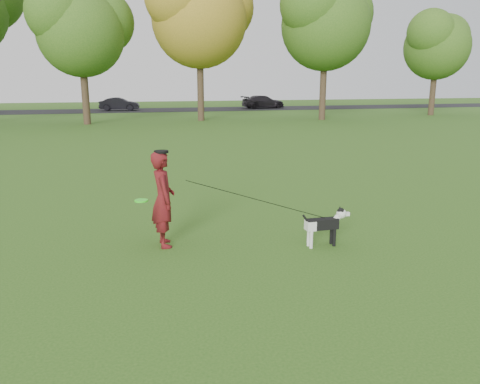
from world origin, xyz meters
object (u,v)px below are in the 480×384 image
object	(u,v)px
car_mid	(119,104)
car_right	(263,102)
man	(163,199)
dog	(326,223)

from	to	relation	value
car_mid	car_right	distance (m)	14.78
car_right	car_mid	bearing A→B (deg)	82.87
man	car_right	xyz separation A→B (m)	(14.40, 39.91, -0.18)
dog	car_right	bearing A→B (deg)	74.08
car_mid	car_right	world-z (taller)	car_right
dog	man	bearing A→B (deg)	164.91
man	car_mid	size ratio (longest dim) A/B	0.45
car_mid	dog	bearing A→B (deg)	-167.57
man	dog	xyz separation A→B (m)	(2.80, -0.75, -0.43)
car_mid	car_right	bearing A→B (deg)	-82.03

